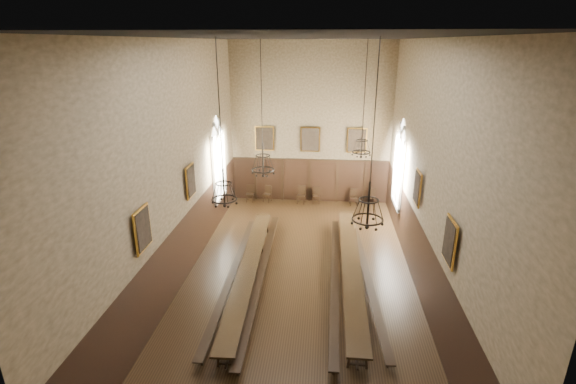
# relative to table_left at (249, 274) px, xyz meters

# --- Properties ---
(floor) EXTENTS (9.00, 18.00, 0.02)m
(floor) POSITION_rel_table_left_xyz_m (1.91, 0.24, -0.40)
(floor) COLOR black
(floor) RESTS_ON ground
(ceiling) EXTENTS (9.00, 18.00, 0.02)m
(ceiling) POSITION_rel_table_left_xyz_m (1.91, 0.24, 8.62)
(ceiling) COLOR black
(ceiling) RESTS_ON ground
(wall_back) EXTENTS (9.00, 0.02, 9.00)m
(wall_back) POSITION_rel_table_left_xyz_m (1.91, 9.25, 4.11)
(wall_back) COLOR #927B59
(wall_back) RESTS_ON ground
(wall_front) EXTENTS (9.00, 0.02, 9.00)m
(wall_front) POSITION_rel_table_left_xyz_m (1.91, -8.77, 4.11)
(wall_front) COLOR #927B59
(wall_front) RESTS_ON ground
(wall_left) EXTENTS (0.02, 18.00, 9.00)m
(wall_left) POSITION_rel_table_left_xyz_m (-2.60, 0.24, 4.11)
(wall_left) COLOR #927B59
(wall_left) RESTS_ON ground
(wall_right) EXTENTS (0.02, 18.00, 9.00)m
(wall_right) POSITION_rel_table_left_xyz_m (6.42, 0.24, 4.11)
(wall_right) COLOR #927B59
(wall_right) RESTS_ON ground
(wainscot_panelling) EXTENTS (9.00, 18.00, 2.50)m
(wainscot_panelling) POSITION_rel_table_left_xyz_m (1.91, 0.24, 0.86)
(wainscot_panelling) COLOR black
(wainscot_panelling) RESTS_ON floor
(table_left) EXTENTS (1.06, 10.05, 0.78)m
(table_left) POSITION_rel_table_left_xyz_m (0.00, 0.00, 0.00)
(table_left) COLOR black
(table_left) RESTS_ON floor
(table_right) EXTENTS (0.75, 10.34, 0.81)m
(table_right) POSITION_rel_table_left_xyz_m (3.92, 0.46, 0.01)
(table_right) COLOR black
(table_right) RESTS_ON floor
(bench_left_outer) EXTENTS (0.45, 9.77, 0.44)m
(bench_left_outer) POSITION_rel_table_left_xyz_m (-0.65, -0.01, -0.11)
(bench_left_outer) COLOR black
(bench_left_outer) RESTS_ON floor
(bench_left_inner) EXTENTS (0.51, 10.62, 0.48)m
(bench_left_inner) POSITION_rel_table_left_xyz_m (0.46, 0.10, -0.09)
(bench_left_inner) COLOR black
(bench_left_inner) RESTS_ON floor
(bench_right_inner) EXTENTS (0.48, 10.14, 0.46)m
(bench_right_inner) POSITION_rel_table_left_xyz_m (3.31, 0.16, -0.10)
(bench_right_inner) COLOR black
(bench_right_inner) RESTS_ON floor
(bench_right_outer) EXTENTS (0.83, 9.66, 0.43)m
(bench_right_outer) POSITION_rel_table_left_xyz_m (4.53, 0.33, -0.11)
(bench_right_outer) COLOR black
(bench_right_outer) RESTS_ON floor
(chair_0) EXTENTS (0.44, 0.44, 0.98)m
(chair_0) POSITION_rel_table_left_xyz_m (-1.54, 8.71, -0.10)
(chair_0) COLOR black
(chair_0) RESTS_ON floor
(chair_1) EXTENTS (0.52, 0.52, 0.94)m
(chair_1) POSITION_rel_table_left_xyz_m (-0.54, 8.81, -0.11)
(chair_1) COLOR black
(chair_1) RESTS_ON floor
(chair_3) EXTENTS (0.50, 0.50, 1.03)m
(chair_3) POSITION_rel_table_left_xyz_m (1.47, 8.73, -0.08)
(chair_3) COLOR black
(chair_3) RESTS_ON floor
(chair_4) EXTENTS (0.44, 0.44, 0.94)m
(chair_4) POSITION_rel_table_left_xyz_m (2.33, 8.81, -0.11)
(chair_4) COLOR black
(chair_4) RESTS_ON floor
(chair_6) EXTENTS (0.45, 0.45, 0.95)m
(chair_6) POSITION_rel_table_left_xyz_m (4.49, 8.74, -0.10)
(chair_6) COLOR black
(chair_6) RESTS_ON floor
(chair_7) EXTENTS (0.47, 0.47, 0.97)m
(chair_7) POSITION_rel_table_left_xyz_m (5.51, 8.79, -0.10)
(chair_7) COLOR black
(chair_7) RESTS_ON floor
(chandelier_back_left) EXTENTS (0.95, 0.95, 5.32)m
(chandelier_back_left) POSITION_rel_table_left_xyz_m (0.23, 2.53, 3.77)
(chandelier_back_left) COLOR black
(chandelier_back_left) RESTS_ON ceiling
(chandelier_back_right) EXTENTS (0.75, 0.75, 4.54)m
(chandelier_back_right) POSITION_rel_table_left_xyz_m (4.26, 2.94, 4.55)
(chandelier_back_right) COLOR black
(chandelier_back_right) RESTS_ON ceiling
(chandelier_front_left) EXTENTS (0.77, 0.77, 4.71)m
(chandelier_front_left) POSITION_rel_table_left_xyz_m (-0.17, -2.48, 4.38)
(chandelier_front_left) COLOR black
(chandelier_front_left) RESTS_ON ceiling
(chandelier_front_right) EXTENTS (0.92, 0.92, 5.14)m
(chandelier_front_right) POSITION_rel_table_left_xyz_m (4.08, -2.67, 3.95)
(chandelier_front_right) COLOR black
(chandelier_front_right) RESTS_ON ceiling
(portrait_back_0) EXTENTS (1.10, 0.12, 1.40)m
(portrait_back_0) POSITION_rel_table_left_xyz_m (-0.69, 9.12, 3.31)
(portrait_back_0) COLOR gold
(portrait_back_0) RESTS_ON wall_back
(portrait_back_1) EXTENTS (1.10, 0.12, 1.40)m
(portrait_back_1) POSITION_rel_table_left_xyz_m (1.91, 9.12, 3.31)
(portrait_back_1) COLOR gold
(portrait_back_1) RESTS_ON wall_back
(portrait_back_2) EXTENTS (1.10, 0.12, 1.40)m
(portrait_back_2) POSITION_rel_table_left_xyz_m (4.51, 9.12, 3.31)
(portrait_back_2) COLOR gold
(portrait_back_2) RESTS_ON wall_back
(portrait_left_0) EXTENTS (0.12, 1.00, 1.30)m
(portrait_left_0) POSITION_rel_table_left_xyz_m (-2.47, 1.24, 3.31)
(portrait_left_0) COLOR gold
(portrait_left_0) RESTS_ON wall_left
(portrait_left_1) EXTENTS (0.12, 1.00, 1.30)m
(portrait_left_1) POSITION_rel_table_left_xyz_m (-2.47, -3.26, 3.31)
(portrait_left_1) COLOR gold
(portrait_left_1) RESTS_ON wall_left
(portrait_right_0) EXTENTS (0.12, 1.00, 1.30)m
(portrait_right_0) POSITION_rel_table_left_xyz_m (6.29, 1.24, 3.31)
(portrait_right_0) COLOR gold
(portrait_right_0) RESTS_ON wall_right
(portrait_right_1) EXTENTS (0.12, 1.00, 1.30)m
(portrait_right_1) POSITION_rel_table_left_xyz_m (6.29, -3.26, 3.31)
(portrait_right_1) COLOR gold
(portrait_right_1) RESTS_ON wall_right
(window_right) EXTENTS (0.20, 2.20, 4.60)m
(window_right) POSITION_rel_table_left_xyz_m (6.34, 5.74, 3.01)
(window_right) COLOR white
(window_right) RESTS_ON wall_right
(window_left) EXTENTS (0.20, 2.20, 4.60)m
(window_left) POSITION_rel_table_left_xyz_m (-2.52, 5.74, 3.01)
(window_left) COLOR white
(window_left) RESTS_ON wall_left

